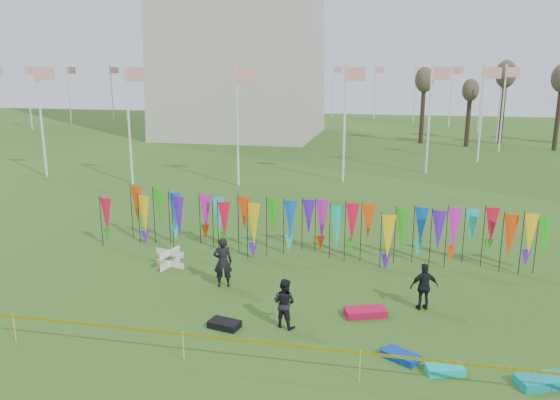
% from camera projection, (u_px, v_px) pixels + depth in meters
% --- Properties ---
extents(ground, '(160.00, 160.00, 0.00)m').
position_uv_depth(ground, '(260.00, 349.00, 15.48)').
color(ground, '#284C15').
rests_on(ground, ground).
extents(flagpole_ring, '(57.40, 56.16, 8.00)m').
position_uv_depth(flagpole_ring, '(243.00, 100.00, 62.96)').
color(flagpole_ring, silver).
rests_on(flagpole_ring, ground).
extents(banner_row, '(18.64, 0.64, 2.40)m').
position_uv_depth(banner_row, '(313.00, 222.00, 22.62)').
color(banner_row, black).
rests_on(banner_row, ground).
extents(caution_tape_near, '(26.00, 0.02, 0.90)m').
position_uv_depth(caution_tape_near, '(241.00, 342.00, 14.27)').
color(caution_tape_near, '#E7DB04').
rests_on(caution_tape_near, ground).
extents(box_kite, '(0.67, 0.67, 0.75)m').
position_uv_depth(box_kite, '(170.00, 258.00, 21.68)').
color(box_kite, red).
rests_on(box_kite, ground).
extents(person_left, '(0.79, 0.67, 1.86)m').
position_uv_depth(person_left, '(223.00, 262.00, 19.67)').
color(person_left, black).
rests_on(person_left, ground).
extents(person_mid, '(0.87, 0.69, 1.55)m').
position_uv_depth(person_mid, '(284.00, 303.00, 16.63)').
color(person_mid, black).
rests_on(person_mid, ground).
extents(person_right, '(1.05, 0.78, 1.59)m').
position_uv_depth(person_right, '(424.00, 287.00, 17.81)').
color(person_right, black).
rests_on(person_right, ground).
extents(kite_bag_turquoise, '(1.05, 0.71, 0.19)m').
position_uv_depth(kite_bag_turquoise, '(445.00, 370.00, 14.22)').
color(kite_bag_turquoise, '#0DC7BC').
rests_on(kite_bag_turquoise, ground).
extents(kite_bag_blue, '(1.11, 0.95, 0.21)m').
position_uv_depth(kite_bag_blue, '(400.00, 356.00, 14.88)').
color(kite_bag_blue, '#0A3BA5').
rests_on(kite_bag_blue, ground).
extents(kite_bag_red, '(1.43, 1.02, 0.24)m').
position_uv_depth(kite_bag_red, '(365.00, 312.00, 17.49)').
color(kite_bag_red, '#C40D37').
rests_on(kite_bag_red, ground).
extents(kite_bag_black, '(1.03, 0.73, 0.22)m').
position_uv_depth(kite_bag_black, '(224.00, 324.00, 16.71)').
color(kite_bag_black, black).
rests_on(kite_bag_black, ground).
extents(kite_bag_teal, '(1.40, 1.04, 0.24)m').
position_uv_depth(kite_bag_teal, '(542.00, 381.00, 13.65)').
color(kite_bag_teal, '#0B989E').
rests_on(kite_bag_teal, ground).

